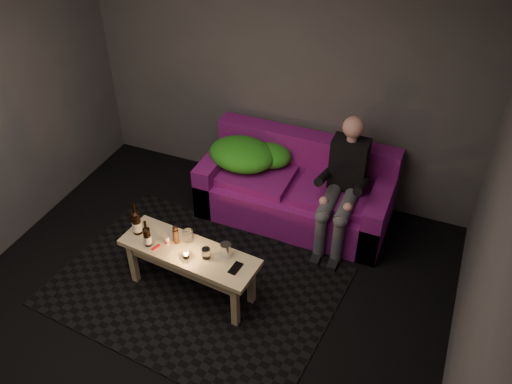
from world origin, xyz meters
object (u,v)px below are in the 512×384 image
beer_bottle_b (147,236)px  steel_cup (226,250)px  coffee_table (190,258)px  sofa (297,191)px  person (343,182)px  beer_bottle_a (137,222)px

beer_bottle_b → steel_cup: size_ratio=2.06×
beer_bottle_b → steel_cup: bearing=11.5°
coffee_table → beer_bottle_b: size_ratio=4.84×
sofa → coffee_table: sofa is taller
person → steel_cup: bearing=-120.2°
sofa → steel_cup: (-0.17, -1.27, 0.26)m
steel_cup → beer_bottle_a: bearing=-177.4°
sofa → coffee_table: (-0.48, -1.33, 0.11)m
sofa → steel_cup: size_ratio=15.06×
beer_bottle_a → steel_cup: beer_bottle_a is taller
person → beer_bottle_b: person is taller
sofa → beer_bottle_a: (-0.98, -1.31, 0.31)m
beer_bottle_a → coffee_table: bearing=-3.1°
coffee_table → beer_bottle_a: beer_bottle_a is taller
beer_bottle_b → steel_cup: 0.66m
sofa → steel_cup: sofa is taller
coffee_table → sofa: bearing=70.3°
beer_bottle_a → steel_cup: (0.81, 0.04, -0.05)m
coffee_table → steel_cup: bearing=11.6°
beer_bottle_a → beer_bottle_b: 0.19m
sofa → beer_bottle_b: bearing=-120.3°
person → beer_bottle_a: size_ratio=3.95×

